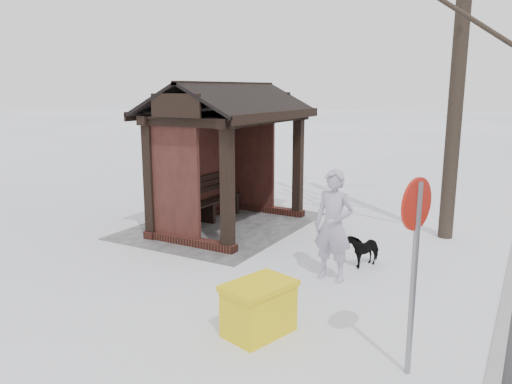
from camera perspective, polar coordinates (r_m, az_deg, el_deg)
ground at (r=10.91m, az=-2.92°, el=-3.98°), size 120.00×120.00×0.00m
kerb at (r=9.33m, az=27.25°, el=-8.02°), size 120.00×0.15×0.06m
trampled_patch at (r=11.01m, az=-3.81°, el=-3.80°), size 4.20×3.20×0.02m
bus_shelter at (r=10.61m, az=-3.78°, el=7.46°), size 3.60×2.40×3.09m
pedestrian at (r=7.82m, az=8.83°, el=-3.82°), size 0.47×0.67×1.76m
dog at (r=8.72m, az=12.10°, el=-6.37°), size 0.73×0.52×0.57m
grit_bin at (r=6.25m, az=0.34°, el=-13.11°), size 0.99×0.80×0.66m
road_sign at (r=5.25m, az=17.71°, el=-4.50°), size 0.52×0.19×2.11m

